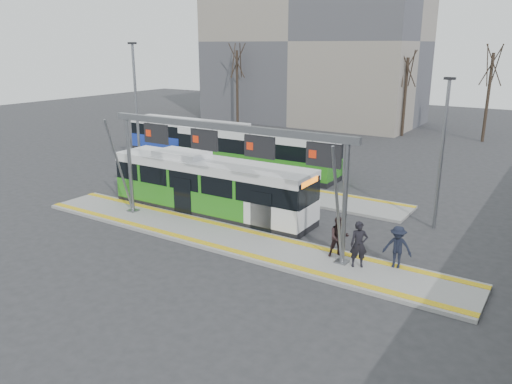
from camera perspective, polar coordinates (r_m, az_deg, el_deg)
ground at (r=23.16m, az=-3.17°, el=-5.53°), size 120.00×120.00×0.00m
platform_main at (r=23.13m, az=-3.17°, el=-5.36°), size 22.00×3.00×0.15m
platform_second at (r=31.52m, az=-0.50°, el=0.66°), size 20.00×3.00×0.15m
tactile_main at (r=23.10m, az=-3.17°, el=-5.17°), size 22.00×2.65×0.02m
tactile_second at (r=32.43m, az=0.62°, el=1.27°), size 20.00×0.35×0.02m
gantry at (r=22.32m, az=-3.68°, el=5.15°), size 13.00×1.68×5.20m
apartment_block at (r=59.62m, az=6.63°, el=16.92°), size 24.50×12.50×18.40m
hero_bus at (r=26.51m, az=-5.23°, el=0.61°), size 11.57×2.64×3.17m
bg_bus_green at (r=34.84m, az=0.02°, el=4.55°), size 11.94×2.89×2.97m
bg_bus_blue at (r=41.62m, az=-7.68°, el=6.25°), size 10.69×2.60×2.78m
passenger_a at (r=20.24m, az=11.67°, el=-5.88°), size 0.82×0.73×1.89m
passenger_b at (r=21.04m, az=9.44°, el=-5.10°), size 1.07×1.04×1.73m
passenger_c at (r=20.55m, az=15.86°, el=-6.06°), size 1.20×0.81×1.73m
tree_left at (r=51.02m, az=16.91°, el=13.31°), size 1.40×1.40×8.50m
tree_mid at (r=50.50m, az=25.37°, el=12.92°), size 1.40×1.40×9.05m
tree_far at (r=56.33m, az=-2.20°, el=14.72°), size 1.40×1.40×9.15m
lamp_west at (r=31.23m, az=-13.46°, el=8.65°), size 0.50×0.25×8.82m
lamp_east at (r=25.10m, az=20.49°, el=4.42°), size 0.50×0.25×7.27m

